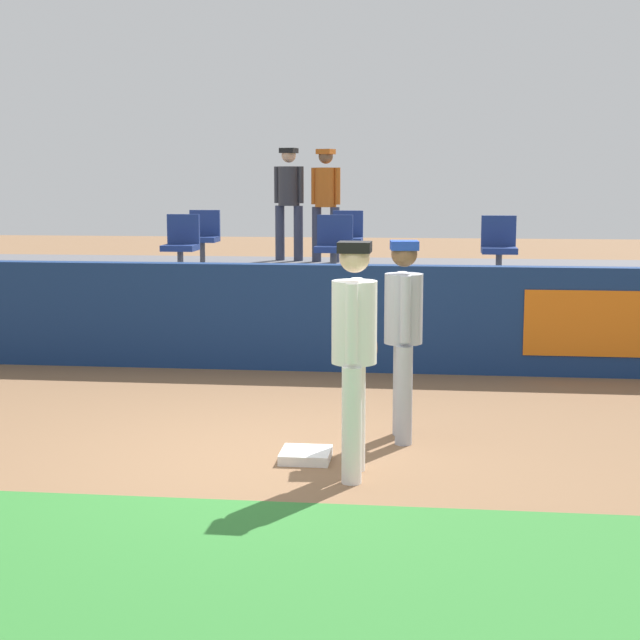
{
  "coord_description": "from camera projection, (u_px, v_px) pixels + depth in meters",
  "views": [
    {
      "loc": [
        1.2,
        -7.37,
        2.25
      ],
      "look_at": [
        0.23,
        1.02,
        1.0
      ],
      "focal_mm": 53.43,
      "sensor_mm": 36.0,
      "label": 1
    }
  ],
  "objects": [
    {
      "name": "first_base",
      "position": [
        306.0,
        455.0,
        7.69
      ],
      "size": [
        0.4,
        0.4,
        0.08
      ],
      "primitive_type": "cube",
      "color": "white",
      "rests_on": "ground_plane"
    },
    {
      "name": "bleacher_platform",
      "position": [
        346.0,
        303.0,
        13.8
      ],
      "size": [
        18.0,
        4.8,
        0.95
      ],
      "primitive_type": "cube",
      "color": "#59595E",
      "rests_on": "ground_plane"
    },
    {
      "name": "field_wall",
      "position": [
        328.0,
        318.0,
        11.25
      ],
      "size": [
        18.0,
        0.26,
        1.26
      ],
      "color": "navy",
      "rests_on": "ground_plane"
    },
    {
      "name": "grass_foreground_strip",
      "position": [
        209.0,
        583.0,
        5.33
      ],
      "size": [
        18.0,
        2.8,
        0.01
      ],
      "primitive_type": "cube",
      "color": "#2D722D",
      "rests_on": "ground_plane"
    },
    {
      "name": "ground_plane",
      "position": [
        277.0,
        460.0,
        7.7
      ],
      "size": [
        60.0,
        60.0,
        0.0
      ],
      "primitive_type": "plane",
      "color": "brown"
    },
    {
      "name": "player_runner_visitor",
      "position": [
        403.0,
        326.0,
        8.17
      ],
      "size": [
        0.36,
        0.48,
        1.73
      ],
      "rotation": [
        0.0,
        0.0,
        -1.47
      ],
      "color": "#9EA3AD",
      "rests_on": "ground_plane"
    },
    {
      "name": "seat_front_center",
      "position": [
        334.0,
        243.0,
        12.56
      ],
      "size": [
        0.48,
        0.44,
        0.84
      ],
      "color": "#4C4C51",
      "rests_on": "bleacher_platform"
    },
    {
      "name": "seat_back_left",
      "position": [
        203.0,
        234.0,
        14.58
      ],
      "size": [
        0.47,
        0.44,
        0.84
      ],
      "color": "#4C4C51",
      "rests_on": "bleacher_platform"
    },
    {
      "name": "seat_front_left",
      "position": [
        181.0,
        242.0,
        12.8
      ],
      "size": [
        0.44,
        0.44,
        0.84
      ],
      "color": "#4C4C51",
      "rests_on": "bleacher_platform"
    },
    {
      "name": "seat_front_right",
      "position": [
        499.0,
        244.0,
        12.32
      ],
      "size": [
        0.45,
        0.44,
        0.84
      ],
      "color": "#4C4C51",
      "rests_on": "bleacher_platform"
    },
    {
      "name": "player_fielder_home",
      "position": [
        355.0,
        343.0,
        7.13
      ],
      "size": [
        0.35,
        0.56,
        1.79
      ],
      "rotation": [
        0.0,
        0.0,
        -1.59
      ],
      "color": "white",
      "rests_on": "ground_plane"
    },
    {
      "name": "spectator_capped",
      "position": [
        326.0,
        197.0,
        15.05
      ],
      "size": [
        0.48,
        0.43,
        1.78
      ],
      "rotation": [
        0.0,
        0.0,
        2.82
      ],
      "color": "#33384C",
      "rests_on": "bleacher_platform"
    },
    {
      "name": "spectator_hooded",
      "position": [
        289.0,
        196.0,
        15.33
      ],
      "size": [
        0.49,
        0.41,
        1.8
      ],
      "rotation": [
        0.0,
        0.0,
        2.91
      ],
      "color": "#33384C",
      "rests_on": "bleacher_platform"
    },
    {
      "name": "seat_back_center",
      "position": [
        347.0,
        235.0,
        14.33
      ],
      "size": [
        0.46,
        0.44,
        0.84
      ],
      "color": "#4C4C51",
      "rests_on": "bleacher_platform"
    }
  ]
}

